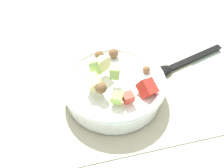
# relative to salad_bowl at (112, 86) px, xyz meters

# --- Properties ---
(ground_plane) EXTENTS (2.40, 2.40, 0.00)m
(ground_plane) POSITION_rel_salad_bowl_xyz_m (-0.00, 0.00, -0.04)
(ground_plane) COLOR silver
(placemat) EXTENTS (0.49, 0.35, 0.01)m
(placemat) POSITION_rel_salad_bowl_xyz_m (-0.00, 0.00, -0.04)
(placemat) COLOR #BCB299
(placemat) RESTS_ON ground_plane
(salad_bowl) EXTENTS (0.26, 0.26, 0.11)m
(salad_bowl) POSITION_rel_salad_bowl_xyz_m (0.00, 0.00, 0.00)
(salad_bowl) COLOR white
(salad_bowl) RESTS_ON placemat
(serving_spoon) EXTENTS (0.24, 0.10, 0.01)m
(serving_spoon) POSITION_rel_salad_bowl_xyz_m (-0.21, -0.06, -0.03)
(serving_spoon) COLOR black
(serving_spoon) RESTS_ON placemat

